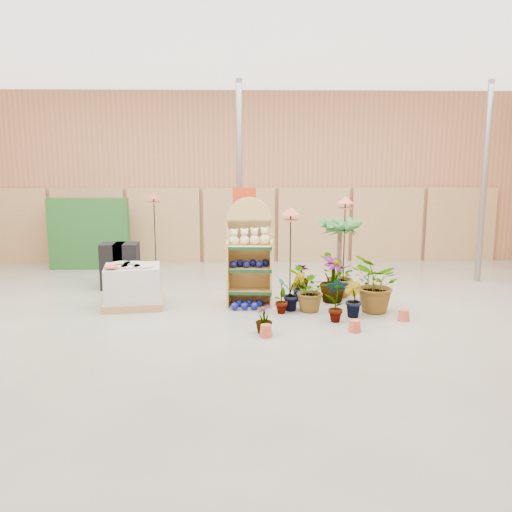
{
  "coord_description": "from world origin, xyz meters",
  "views": [
    {
      "loc": [
        -0.07,
        -9.19,
        3.02
      ],
      "look_at": [
        0.3,
        1.5,
        1.0
      ],
      "focal_mm": 40.0,
      "sensor_mm": 36.0,
      "label": 1
    }
  ],
  "objects_px": {
    "pallet_stack": "(133,286)",
    "bird_table_front": "(291,215)",
    "potted_plant_2": "(309,290)",
    "display_shelf": "(249,256)"
  },
  "relations": [
    {
      "from": "potted_plant_2",
      "to": "display_shelf",
      "type": "bearing_deg",
      "value": 149.2
    },
    {
      "from": "display_shelf",
      "to": "potted_plant_2",
      "type": "relative_size",
      "value": 2.52
    },
    {
      "from": "pallet_stack",
      "to": "bird_table_front",
      "type": "bearing_deg",
      "value": -13.49
    },
    {
      "from": "bird_table_front",
      "to": "potted_plant_2",
      "type": "xyz_separation_m",
      "value": [
        0.35,
        -0.16,
        -1.4
      ]
    },
    {
      "from": "display_shelf",
      "to": "pallet_stack",
      "type": "distance_m",
      "value": 2.33
    },
    {
      "from": "display_shelf",
      "to": "pallet_stack",
      "type": "relative_size",
      "value": 1.67
    },
    {
      "from": "bird_table_front",
      "to": "pallet_stack",
      "type": "bearing_deg",
      "value": 174.1
    },
    {
      "from": "pallet_stack",
      "to": "bird_table_front",
      "type": "distance_m",
      "value": 3.34
    },
    {
      "from": "pallet_stack",
      "to": "bird_table_front",
      "type": "relative_size",
      "value": 0.64
    },
    {
      "from": "pallet_stack",
      "to": "potted_plant_2",
      "type": "height_order",
      "value": "pallet_stack"
    }
  ]
}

